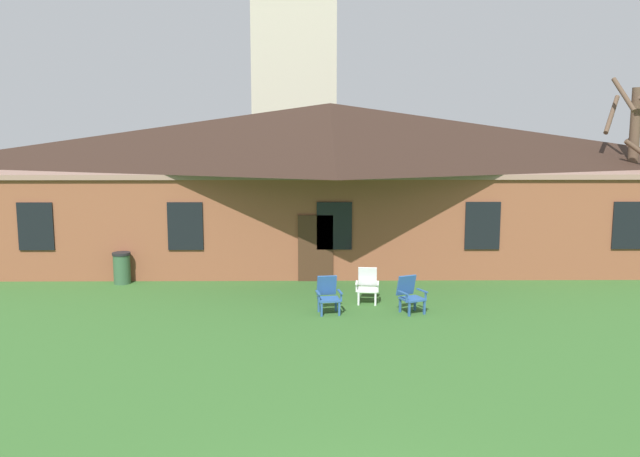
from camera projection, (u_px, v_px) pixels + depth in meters
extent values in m
cube|color=brown|center=(330.00, 211.00, 25.77)|extent=(23.23, 10.00, 3.20)
cube|color=#926D5E|center=(330.00, 168.00, 25.52)|extent=(23.69, 10.20, 0.16)
pyramid|color=black|center=(330.00, 135.00, 25.33)|extent=(24.15, 10.40, 2.37)
cube|color=black|center=(36.00, 226.00, 20.66)|extent=(1.10, 0.06, 1.50)
cube|color=black|center=(185.00, 226.00, 20.71)|extent=(1.10, 0.06, 1.50)
cube|color=black|center=(334.00, 226.00, 20.77)|extent=(1.10, 0.06, 1.50)
cube|color=black|center=(483.00, 226.00, 20.82)|extent=(1.10, 0.06, 1.50)
cube|color=black|center=(630.00, 225.00, 20.87)|extent=(1.10, 0.06, 1.50)
cube|color=#422819|center=(316.00, 248.00, 20.86)|extent=(1.10, 0.06, 2.10)
cube|color=#BCB29E|center=(295.00, 94.00, 39.72)|extent=(4.80, 4.80, 13.72)
cube|color=#2D5693|center=(339.00, 309.00, 17.07)|extent=(0.06, 0.06, 0.36)
cube|color=#2D5693|center=(322.00, 310.00, 17.00)|extent=(0.06, 0.06, 0.36)
cube|color=#2D5693|center=(336.00, 304.00, 17.50)|extent=(0.06, 0.06, 0.36)
cube|color=#2D5693|center=(319.00, 305.00, 17.43)|extent=(0.06, 0.06, 0.36)
cube|color=#2D5693|center=(329.00, 299.00, 17.22)|extent=(0.61, 0.60, 0.05)
cube|color=#2D5693|center=(327.00, 285.00, 17.48)|extent=(0.54, 0.27, 0.54)
cube|color=#2D5693|center=(340.00, 292.00, 17.22)|extent=(0.13, 0.47, 0.03)
cube|color=#2D5693|center=(341.00, 297.00, 17.08)|extent=(0.05, 0.05, 0.22)
cube|color=#2D5693|center=(318.00, 293.00, 17.12)|extent=(0.13, 0.47, 0.03)
cube|color=#2D5693|center=(319.00, 298.00, 16.98)|extent=(0.05, 0.05, 0.22)
cube|color=white|center=(375.00, 299.00, 18.05)|extent=(0.05, 0.05, 0.36)
cube|color=white|center=(358.00, 299.00, 18.09)|extent=(0.05, 0.05, 0.36)
cube|color=white|center=(376.00, 295.00, 18.49)|extent=(0.05, 0.05, 0.36)
cube|color=white|center=(359.00, 295.00, 18.53)|extent=(0.05, 0.05, 0.36)
cube|color=white|center=(367.00, 290.00, 18.26)|extent=(0.59, 0.57, 0.05)
cube|color=white|center=(367.00, 277.00, 18.52)|extent=(0.53, 0.24, 0.54)
cube|color=white|center=(378.00, 283.00, 18.19)|extent=(0.11, 0.47, 0.03)
cube|color=white|center=(378.00, 288.00, 18.04)|extent=(0.04, 0.04, 0.22)
cube|color=white|center=(357.00, 283.00, 18.24)|extent=(0.11, 0.47, 0.03)
cube|color=white|center=(356.00, 288.00, 18.09)|extent=(0.04, 0.04, 0.22)
cube|color=#2D5693|center=(424.00, 308.00, 17.20)|extent=(0.07, 0.07, 0.36)
cube|color=#2D5693|center=(409.00, 310.00, 17.01)|extent=(0.07, 0.07, 0.36)
cube|color=#2D5693|center=(415.00, 304.00, 17.59)|extent=(0.07, 0.07, 0.36)
cube|color=#2D5693|center=(400.00, 305.00, 17.40)|extent=(0.07, 0.07, 0.36)
cube|color=#2D5693|center=(412.00, 299.00, 17.27)|extent=(0.70, 0.69, 0.05)
cube|color=#2D5693|center=(406.00, 285.00, 17.51)|extent=(0.55, 0.38, 0.54)
cube|color=#2D5693|center=(422.00, 291.00, 17.34)|extent=(0.25, 0.45, 0.03)
cube|color=#2D5693|center=(426.00, 296.00, 17.21)|extent=(0.05, 0.05, 0.22)
cube|color=#2D5693|center=(403.00, 293.00, 17.10)|extent=(0.25, 0.45, 0.03)
cube|color=#2D5693|center=(407.00, 298.00, 16.97)|extent=(0.05, 0.05, 0.22)
cylinder|color=brown|center=(632.00, 176.00, 23.80)|extent=(0.36, 0.36, 6.20)
cylinder|color=brown|center=(640.00, 131.00, 23.89)|extent=(0.86, 0.90, 1.05)
cylinder|color=brown|center=(624.00, 95.00, 23.23)|extent=(0.47, 1.25, 1.26)
cylinder|color=brown|center=(612.00, 114.00, 23.93)|extent=(1.11, 1.49, 1.43)
cylinder|color=#335638|center=(122.00, 269.00, 20.62)|extent=(0.52, 0.52, 0.90)
cylinder|color=black|center=(121.00, 254.00, 20.55)|extent=(0.56, 0.56, 0.08)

